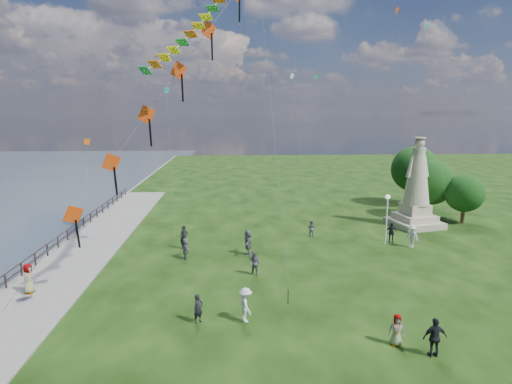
{
  "coord_description": "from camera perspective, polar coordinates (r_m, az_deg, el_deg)",
  "views": [
    {
      "loc": [
        -2.62,
        -19.27,
        10.53
      ],
      "look_at": [
        -1.0,
        8.0,
        5.5
      ],
      "focal_mm": 30.0,
      "sensor_mm": 36.0,
      "label": 1
    }
  ],
  "objects": [
    {
      "name": "person_7",
      "position": [
        37.47,
        7.36,
        -4.83
      ],
      "size": [
        0.82,
        0.67,
        1.45
      ],
      "primitive_type": "imported",
      "rotation": [
        0.0,
        0.0,
        2.76
      ],
      "color": "#595960",
      "rests_on": "ground"
    },
    {
      "name": "small_kites",
      "position": [
        42.8,
        4.41,
        14.9
      ],
      "size": [
        31.89,
        15.18,
        25.63
      ],
      "color": "teal",
      "rests_on": "ground"
    },
    {
      "name": "lamppost",
      "position": [
        35.8,
        17.09,
        -2.15
      ],
      "size": [
        0.39,
        0.39,
        4.19
      ],
      "color": "silver",
      "rests_on": "ground"
    },
    {
      "name": "person_5",
      "position": [
        32.03,
        -9.36,
        -7.43
      ],
      "size": [
        0.83,
        1.53,
        1.56
      ],
      "primitive_type": "imported",
      "rotation": [
        0.0,
        0.0,
        1.72
      ],
      "color": "#595960",
      "rests_on": "ground"
    },
    {
      "name": "statue",
      "position": [
        42.72,
        20.58,
        -0.17
      ],
      "size": [
        4.93,
        4.93,
        8.38
      ],
      "rotation": [
        0.0,
        0.0,
        0.22
      ],
      "color": "tan",
      "rests_on": "ground"
    },
    {
      "name": "person_9",
      "position": [
        37.23,
        17.59,
        -5.16
      ],
      "size": [
        1.08,
        0.75,
        1.67
      ],
      "primitive_type": "imported",
      "rotation": [
        0.0,
        0.0,
        -0.28
      ],
      "color": "black",
      "rests_on": "ground"
    },
    {
      "name": "person_8",
      "position": [
        36.32,
        20.04,
        -5.56
      ],
      "size": [
        1.16,
        1.33,
        1.84
      ],
      "primitive_type": "imported",
      "rotation": [
        0.0,
        0.0,
        -0.99
      ],
      "color": "silver",
      "rests_on": "ground"
    },
    {
      "name": "red_kite_train",
      "position": [
        24.19,
        -12.68,
        11.95
      ],
      "size": [
        11.78,
        9.35,
        18.18
      ],
      "color": "black",
      "rests_on": "ground"
    },
    {
      "name": "tree_row",
      "position": [
        49.25,
        21.87,
        1.87
      ],
      "size": [
        6.49,
        12.71,
        6.86
      ],
      "color": "#382314",
      "rests_on": "ground"
    },
    {
      "name": "person_0",
      "position": [
        22.7,
        -7.72,
        -15.15
      ],
      "size": [
        0.66,
        0.64,
        1.53
      ],
      "primitive_type": "imported",
      "rotation": [
        0.0,
        0.0,
        0.73
      ],
      "color": "black",
      "rests_on": "ground"
    },
    {
      "name": "person_10",
      "position": [
        28.88,
        -28.06,
        -10.32
      ],
      "size": [
        0.68,
        0.96,
        1.8
      ],
      "primitive_type": "imported",
      "rotation": [
        0.0,
        0.0,
        1.4
      ],
      "color": "#595960",
      "rests_on": "ground"
    },
    {
      "name": "waterfront",
      "position": [
        32.71,
        -26.26,
        -9.58
      ],
      "size": [
        200.0,
        200.0,
        1.51
      ],
      "color": "#303D48",
      "rests_on": "ground"
    },
    {
      "name": "person_4",
      "position": [
        21.59,
        18.26,
        -17.07
      ],
      "size": [
        0.8,
        0.58,
        1.5
      ],
      "primitive_type": "imported",
      "rotation": [
        0.0,
        0.0,
        -0.19
      ],
      "color": "#595960",
      "rests_on": "ground"
    },
    {
      "name": "person_3",
      "position": [
        21.19,
        22.75,
        -17.45
      ],
      "size": [
        1.07,
        0.56,
        1.81
      ],
      "primitive_type": "imported",
      "rotation": [
        0.0,
        0.0,
        3.15
      ],
      "color": "black",
      "rests_on": "ground"
    },
    {
      "name": "person_6",
      "position": [
        34.24,
        -9.56,
        -5.98
      ],
      "size": [
        0.77,
        0.59,
        1.89
      ],
      "primitive_type": "imported",
      "rotation": [
        0.0,
        0.0,
        -0.22
      ],
      "color": "black",
      "rests_on": "ground"
    },
    {
      "name": "person_2",
      "position": [
        22.57,
        -1.4,
        -14.82
      ],
      "size": [
        0.93,
        1.3,
        1.81
      ],
      "primitive_type": "imported",
      "rotation": [
        0.0,
        0.0,
        1.88
      ],
      "color": "silver",
      "rests_on": "ground"
    },
    {
      "name": "person_1",
      "position": [
        28.48,
        -0.18,
        -9.5
      ],
      "size": [
        0.94,
        0.86,
        1.64
      ],
      "primitive_type": "imported",
      "rotation": [
        0.0,
        0.0,
        -0.6
      ],
      "color": "#595960",
      "rests_on": "ground"
    },
    {
      "name": "person_11",
      "position": [
        32.35,
        -1.07,
        -6.75
      ],
      "size": [
        0.8,
        1.82,
        1.95
      ],
      "primitive_type": "imported",
      "rotation": [
        0.0,
        0.0,
        4.7
      ],
      "color": "#595960",
      "rests_on": "ground"
    }
  ]
}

